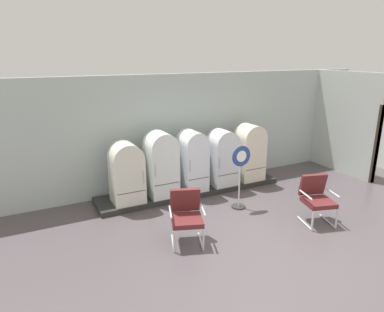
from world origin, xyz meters
name	(u,v)px	position (x,y,z in m)	size (l,w,h in m)	color
ground	(267,252)	(0.00, 0.00, -0.03)	(12.00, 10.00, 0.05)	#51484D
back_wall	(180,131)	(0.00, 3.66, 1.45)	(11.76, 0.12, 2.88)	#B6C2C0
side_wall_right	(346,123)	(4.66, 2.47, 1.43)	(0.16, 2.20, 2.88)	#B8BFBC
display_plinth	(191,189)	(0.00, 3.02, 0.06)	(4.69, 0.95, 0.12)	#292927
refrigerator_0	(127,171)	(-1.65, 2.89, 0.84)	(0.69, 0.64, 1.38)	silver
refrigerator_1	(161,162)	(-0.82, 2.92, 0.93)	(0.66, 0.69, 1.53)	white
refrigerator_2	(192,159)	(0.00, 2.92, 0.90)	(0.59, 0.69, 1.47)	white
refrigerator_3	(223,156)	(0.83, 2.88, 0.87)	(0.65, 0.61, 1.41)	silver
refrigerator_4	(250,151)	(1.66, 2.88, 0.90)	(0.67, 0.62, 1.48)	beige
armchair_left	(186,214)	(-1.13, 0.94, 0.55)	(0.75, 0.81, 0.98)	silver
armchair_right	(316,197)	(1.58, 0.45, 0.55)	(0.73, 0.79, 0.98)	silver
sign_stand	(240,178)	(0.56, 1.71, 0.71)	(0.46, 0.32, 1.44)	#2D2D30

